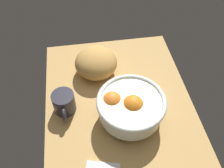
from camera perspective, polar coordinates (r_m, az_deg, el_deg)
ground_plane at (r=87.69cm, az=2.11°, el=-7.25°), size 77.47×52.58×3.00cm
fruit_bowl at (r=80.36cm, az=4.15°, el=-5.16°), size 22.61×22.61×11.11cm
bread_loaf at (r=95.06cm, az=-3.74°, el=4.99°), size 22.44×22.49×10.28cm
mug at (r=85.48cm, az=-11.12°, el=-4.42°), size 11.70×7.71×7.81cm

